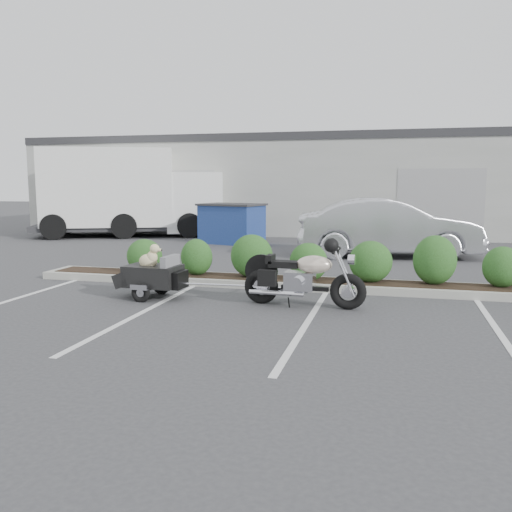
% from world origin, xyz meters
% --- Properties ---
extents(ground, '(90.00, 90.00, 0.00)m').
position_xyz_m(ground, '(0.00, 0.00, 0.00)').
color(ground, '#38383A').
rests_on(ground, ground).
extents(planter_kerb, '(12.00, 1.00, 0.15)m').
position_xyz_m(planter_kerb, '(1.00, 2.20, 0.07)').
color(planter_kerb, '#9E9E93').
rests_on(planter_kerb, ground).
extents(building, '(26.00, 10.00, 4.00)m').
position_xyz_m(building, '(0.00, 17.00, 2.00)').
color(building, '#9EA099').
rests_on(building, ground).
extents(motorcycle, '(2.12, 0.72, 1.22)m').
position_xyz_m(motorcycle, '(0.96, 0.48, 0.49)').
color(motorcycle, black).
rests_on(motorcycle, ground).
extents(pet_trailer, '(1.70, 0.95, 1.01)m').
position_xyz_m(pet_trailer, '(-1.82, 0.50, 0.43)').
color(pet_trailer, black).
rests_on(pet_trailer, ground).
extents(sedan, '(5.25, 2.46, 1.66)m').
position_xyz_m(sedan, '(2.26, 7.27, 0.83)').
color(sedan, silver).
rests_on(sedan, ground).
extents(dumpster, '(2.40, 1.94, 1.38)m').
position_xyz_m(dumpster, '(-3.05, 9.55, 0.70)').
color(dumpster, navy).
rests_on(dumpster, ground).
extents(delivery_truck, '(7.75, 5.01, 3.39)m').
position_xyz_m(delivery_truck, '(-7.68, 11.12, 1.63)').
color(delivery_truck, white).
rests_on(delivery_truck, ground).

